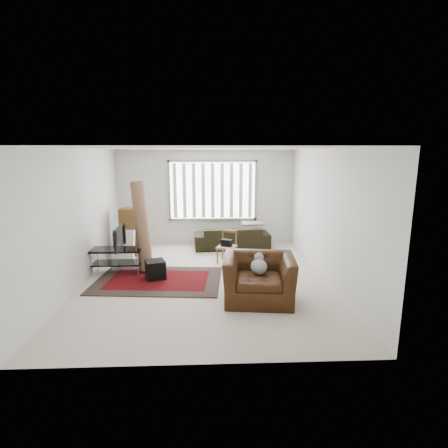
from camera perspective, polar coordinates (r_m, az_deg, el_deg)
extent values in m
plane|color=beige|center=(7.44, -3.07, -9.03)|extent=(6.00, 6.00, 0.00)
cube|color=white|center=(6.96, -3.32, 12.24)|extent=(5.00, 6.00, 0.02)
cube|color=silver|center=(10.04, -2.99, 4.35)|extent=(5.00, 0.02, 2.70)
cube|color=silver|center=(4.17, -3.67, -6.25)|extent=(5.00, 0.02, 2.70)
cube|color=silver|center=(7.54, -22.56, 1.01)|extent=(0.02, 6.00, 2.70)
cube|color=silver|center=(7.48, 16.34, 1.35)|extent=(0.02, 6.00, 2.70)
cube|color=white|center=(10.00, -1.86, 5.48)|extent=(2.40, 0.01, 1.60)
cube|color=gray|center=(9.98, -1.85, 5.47)|extent=(2.52, 0.06, 1.72)
cube|color=white|center=(9.94, -1.85, 5.44)|extent=(2.40, 0.02, 1.55)
cube|color=black|center=(7.49, -10.66, -9.00)|extent=(2.70, 1.92, 0.02)
cube|color=#4E0609|center=(7.49, -10.66, -8.92)|extent=(2.12, 1.34, 0.00)
cube|color=black|center=(8.05, -17.13, -4.02)|extent=(1.09, 0.49, 0.04)
cube|color=black|center=(8.14, -17.00, -6.09)|extent=(1.05, 0.46, 0.03)
cylinder|color=#B2B2B7|center=(8.07, -20.77, -6.09)|extent=(0.03, 0.03, 0.54)
cylinder|color=#B2B2B7|center=(7.82, -13.90, -6.22)|extent=(0.03, 0.03, 0.54)
cylinder|color=#B2B2B7|center=(8.45, -19.91, -5.24)|extent=(0.03, 0.03, 0.54)
cylinder|color=#B2B2B7|center=(8.21, -13.33, -5.34)|extent=(0.03, 0.03, 0.54)
imported|color=black|center=(7.98, -17.24, -2.12)|extent=(0.11, 0.88, 0.51)
cube|color=black|center=(7.52, -11.14, -7.28)|extent=(0.49, 0.49, 0.38)
cube|color=brown|center=(9.47, -14.95, -3.43)|extent=(0.54, 0.50, 0.45)
cube|color=brown|center=(9.34, -15.01, -0.96)|extent=(0.49, 0.45, 0.40)
cube|color=brown|center=(9.33, -15.30, 1.39)|extent=(0.45, 0.45, 0.36)
cube|color=silver|center=(9.08, -16.12, -3.21)|extent=(0.61, 0.33, 0.74)
cylinder|color=brown|center=(8.04, -13.28, -0.32)|extent=(0.62, 0.88, 2.00)
imported|color=black|center=(9.69, 1.29, -1.64)|extent=(2.11, 1.02, 0.79)
cube|color=#8C7B5C|center=(8.43, 0.44, -3.77)|extent=(0.54, 0.54, 0.05)
cylinder|color=brown|center=(8.39, -1.10, -5.22)|extent=(0.04, 0.04, 0.38)
cylinder|color=brown|center=(8.27, 1.13, -5.47)|extent=(0.04, 0.04, 0.38)
cylinder|color=brown|center=(8.70, -0.23, -4.60)|extent=(0.04, 0.04, 0.38)
cylinder|color=brown|center=(8.58, 1.94, -4.83)|extent=(0.04, 0.04, 0.38)
cube|color=brown|center=(8.51, 0.88, -1.17)|extent=(0.37, 0.19, 0.06)
cube|color=brown|center=(8.60, -0.20, -2.13)|extent=(0.05, 0.05, 0.38)
cube|color=brown|center=(8.49, 1.98, -2.33)|extent=(0.05, 0.05, 0.38)
cube|color=black|center=(8.40, 0.44, -3.08)|extent=(0.29, 0.24, 0.16)
imported|color=#351B0A|center=(6.35, 5.71, -8.32)|extent=(1.37, 1.23, 0.93)
ellipsoid|color=#59595B|center=(6.31, 5.74, -7.14)|extent=(0.29, 0.36, 0.23)
sphere|color=#59595B|center=(6.43, 5.72, -5.45)|extent=(0.17, 0.17, 0.17)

